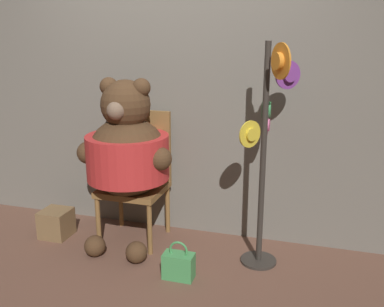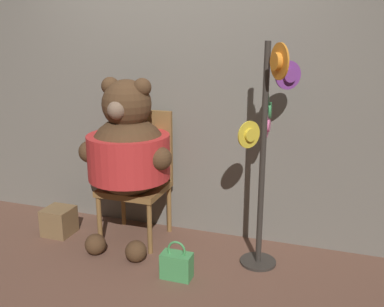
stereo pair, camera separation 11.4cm
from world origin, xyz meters
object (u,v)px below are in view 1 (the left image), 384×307
Objects in this scene: teddy_bear at (127,152)px; handbag_on_ground at (179,265)px; chair at (137,173)px; hat_display_rack at (267,139)px.

handbag_on_ground is (0.57, -0.41, -0.71)m from teddy_bear.
chair is 0.65× the size of hat_display_rack.
chair is 0.94m from handbag_on_ground.
hat_display_rack is at bearing -8.44° from chair.
teddy_bear is 1.13m from hat_display_rack.
chair is 3.75× the size of handbag_on_ground.
chair is 1.20m from hat_display_rack.
teddy_bear is at bearing -90.82° from chair.
handbag_on_ground is (-0.55, -0.42, -0.88)m from hat_display_rack.
handbag_on_ground is at bearing -35.62° from teddy_bear.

